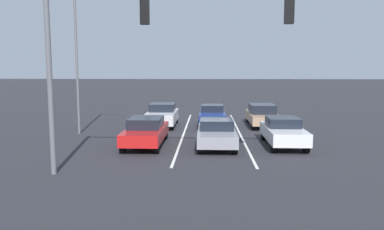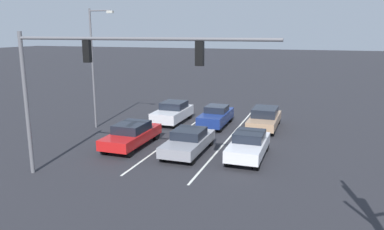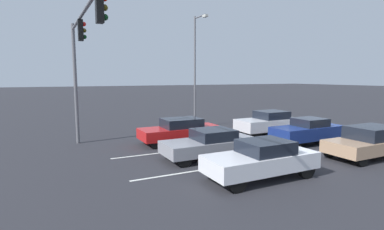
{
  "view_description": "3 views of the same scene",
  "coord_description": "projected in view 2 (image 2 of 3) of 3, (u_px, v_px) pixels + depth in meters",
  "views": [
    {
      "loc": [
        0.29,
        25.86,
        3.94
      ],
      "look_at": [
        1.11,
        5.72,
        1.44
      ],
      "focal_mm": 35.0,
      "sensor_mm": 36.0,
      "label": 1
    },
    {
      "loc": [
        -6.99,
        26.29,
        6.83
      ],
      "look_at": [
        -0.2,
        6.36,
        2.09
      ],
      "focal_mm": 35.0,
      "sensor_mm": 36.0,
      "label": 2
    },
    {
      "loc": [
        -12.32,
        14.06,
        3.85
      ],
      "look_at": [
        0.03,
        7.9,
        2.09
      ],
      "focal_mm": 28.0,
      "sensor_mm": 36.0,
      "label": 3
    }
  ],
  "objects": [
    {
      "name": "ground_plane",
      "position": [
        217.0,
        124.0,
        27.98
      ],
      "size": [
        240.0,
        240.0,
        0.0
      ],
      "primitive_type": "plane",
      "color": "#28282D"
    },
    {
      "name": "lane_stripe_left_divider",
      "position": [
        231.0,
        136.0,
        24.96
      ],
      "size": [
        0.12,
        17.36,
        0.01
      ],
      "primitive_type": "cube",
      "color": "silver",
      "rests_on": "ground_plane"
    },
    {
      "name": "lane_stripe_center_divider",
      "position": [
        183.0,
        131.0,
        26.04
      ],
      "size": [
        0.12,
        17.36,
        0.01
      ],
      "primitive_type": "cube",
      "color": "silver",
      "rests_on": "ground_plane"
    },
    {
      "name": "car_white_leftlane_front",
      "position": [
        249.0,
        145.0,
        20.43
      ],
      "size": [
        1.78,
        4.41,
        1.46
      ],
      "color": "silver",
      "rests_on": "ground_plane"
    },
    {
      "name": "car_red_rightlane_front",
      "position": [
        132.0,
        134.0,
        22.49
      ],
      "size": [
        1.86,
        4.78,
        1.45
      ],
      "color": "red",
      "rests_on": "ground_plane"
    },
    {
      "name": "car_gray_midlane_front",
      "position": [
        188.0,
        141.0,
        21.3
      ],
      "size": [
        1.89,
        4.65,
        1.37
      ],
      "color": "gray",
      "rests_on": "ground_plane"
    },
    {
      "name": "car_tan_leftlane_second",
      "position": [
        265.0,
        118.0,
        26.68
      ],
      "size": [
        1.89,
        4.74,
        1.5
      ],
      "color": "tan",
      "rests_on": "ground_plane"
    },
    {
      "name": "car_silver_rightlane_second",
      "position": [
        173.0,
        112.0,
        28.5
      ],
      "size": [
        1.92,
        4.38,
        1.55
      ],
      "color": "silver",
      "rests_on": "ground_plane"
    },
    {
      "name": "car_navy_midlane_second",
      "position": [
        216.0,
        116.0,
        27.36
      ],
      "size": [
        1.71,
        4.34,
        1.49
      ],
      "color": "navy",
      "rests_on": "ground_plane"
    },
    {
      "name": "traffic_signal_gantry",
      "position": [
        89.0,
        71.0,
        16.22
      ],
      "size": [
        11.84,
        0.37,
        6.82
      ],
      "color": "slate",
      "rests_on": "ground_plane"
    },
    {
      "name": "street_lamp_right_shoulder",
      "position": [
        95.0,
        61.0,
        26.03
      ],
      "size": [
        1.89,
        0.24,
        8.32
      ],
      "color": "slate",
      "rests_on": "ground_plane"
    }
  ]
}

